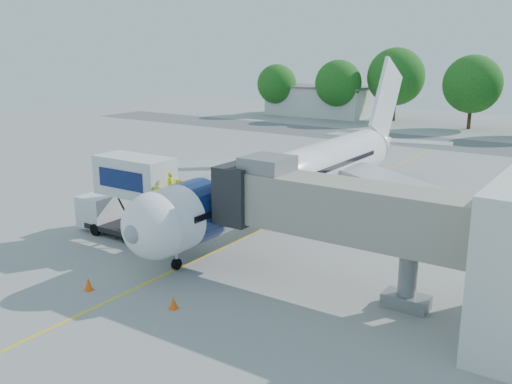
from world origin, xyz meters
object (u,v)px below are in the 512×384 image
Objects in this scene: catering_hiloader at (129,197)px; ground_tug at (67,314)px; aircraft at (298,175)px; jet_bridge at (325,207)px.

catering_hiloader is 2.21× the size of ground_tug.
ground_tug is (7.06, -10.59, -1.99)m from catering_hiloader.
jet_bridge is (7.99, -11.12, 1.39)m from aircraft.
jet_bridge reaches higher than ground_tug.
aircraft is 9.82× the size of ground_tug.
ground_tug is at bearing -56.33° from catering_hiloader.
catering_hiloader is at bearing 130.24° from ground_tug.
jet_bridge is at bearing -54.30° from aircraft.
catering_hiloader is at bearing -179.99° from jet_bridge.
aircraft is 12.77m from catering_hiloader.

